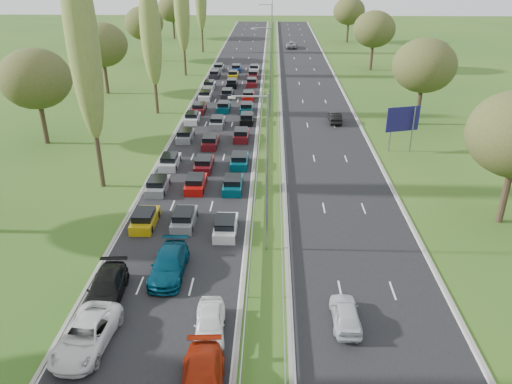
{
  "coord_description": "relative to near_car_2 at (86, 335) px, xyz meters",
  "views": [
    {
      "loc": [
        4.78,
        10.49,
        20.17
      ],
      "look_at": [
        3.48,
        49.95,
        1.5
      ],
      "focal_mm": 35.0,
      "sensor_mm": 36.0,
      "label": 1
    }
  ],
  "objects": [
    {
      "name": "ground",
      "position": [
        10.04,
        47.84,
        -0.8
      ],
      "size": [
        260.0,
        260.0,
        0.0
      ],
      "primitive_type": "plane",
      "color": "#275319",
      "rests_on": "ground"
    },
    {
      "name": "near_carriageway",
      "position": [
        3.29,
        50.34,
        -0.8
      ],
      "size": [
        10.5,
        215.0,
        0.04
      ],
      "primitive_type": "cube",
      "color": "black",
      "rests_on": "ground"
    },
    {
      "name": "far_carriageway",
      "position": [
        16.79,
        50.34,
        -0.8
      ],
      "size": [
        10.5,
        215.0,
        0.04
      ],
      "primitive_type": "cube",
      "color": "black",
      "rests_on": "ground"
    },
    {
      "name": "central_reservation",
      "position": [
        10.04,
        50.34,
        -0.25
      ],
      "size": [
        2.36,
        215.0,
        0.32
      ],
      "color": "gray",
      "rests_on": "ground"
    },
    {
      "name": "lamp_columns",
      "position": [
        10.04,
        45.84,
        5.2
      ],
      "size": [
        0.18,
        140.18,
        12.0
      ],
      "color": "gray",
      "rests_on": "ground"
    },
    {
      "name": "poplar_row",
      "position": [
        -5.96,
        36.0,
        11.59
      ],
      "size": [
        2.8,
        127.8,
        22.44
      ],
      "color": "#2D2116",
      "rests_on": "ground"
    },
    {
      "name": "woodland_left",
      "position": [
        -16.46,
        30.46,
        6.88
      ],
      "size": [
        8.0,
        166.0,
        11.1
      ],
      "color": "#2D2116",
      "rests_on": "ground"
    },
    {
      "name": "woodland_right",
      "position": [
        29.54,
        34.5,
        6.88
      ],
      "size": [
        8.0,
        153.0,
        11.1
      ],
      "color": "#2D2116",
      "rests_on": "ground"
    },
    {
      "name": "traffic_queue_fill",
      "position": [
        3.27,
        45.12,
        -0.36
      ],
      "size": [
        9.12,
        67.12,
        0.8
      ],
      "color": "#BF990C",
      "rests_on": "ground"
    },
    {
      "name": "near_car_2",
      "position": [
        0.0,
        0.0,
        0.0
      ],
      "size": [
        3.03,
        5.8,
        1.56
      ],
      "primitive_type": "imported",
      "rotation": [
        0.0,
        0.0,
        -0.08
      ],
      "color": "silver",
      "rests_on": "near_carriageway"
    },
    {
      "name": "near_car_3",
      "position": [
        -0.21,
        4.41,
        -0.0
      ],
      "size": [
        2.54,
        5.5,
        1.56
      ],
      "primitive_type": "imported",
      "rotation": [
        0.0,
        0.0,
        0.07
      ],
      "color": "black",
      "rests_on": "near_carriageway"
    },
    {
      "name": "near_car_7",
      "position": [
        3.32,
        7.27,
        0.03
      ],
      "size": [
        2.29,
        5.57,
        1.61
      ],
      "primitive_type": "imported",
      "rotation": [
        0.0,
        0.0,
        -0.01
      ],
      "color": "#05364C",
      "rests_on": "near_carriageway"
    },
    {
      "name": "near_car_11",
      "position": [
        7.0,
        -3.28,
        0.01
      ],
      "size": [
        2.58,
        5.6,
        1.59
      ],
      "primitive_type": "imported",
      "rotation": [
        0.0,
        0.0,
        0.07
      ],
      "color": "#A2220A",
      "rests_on": "near_carriageway"
    },
    {
      "name": "near_car_12",
      "position": [
        6.85,
        1.36,
        -0.04
      ],
      "size": [
        2.04,
        4.46,
        1.48
      ],
      "primitive_type": "imported",
      "rotation": [
        0.0,
        0.0,
        0.07
      ],
      "color": "white",
      "rests_on": "near_carriageway"
    },
    {
      "name": "far_car_0",
      "position": [
        14.94,
        2.47,
        -0.08
      ],
      "size": [
        1.66,
        4.09,
        1.39
      ],
      "primitive_type": "imported",
      "rotation": [
        0.0,
        0.0,
        3.15
      ],
      "color": "silver",
      "rests_on": "far_carriageway"
    },
    {
      "name": "far_car_1",
      "position": [
        18.77,
        43.24,
        -0.06
      ],
      "size": [
        1.54,
        4.38,
        1.44
      ],
      "primitive_type": "imported",
      "rotation": [
        0.0,
        0.0,
        3.14
      ],
      "color": "black",
      "rests_on": "far_carriageway"
    },
    {
      "name": "far_car_2",
      "position": [
        14.86,
        103.43,
        -0.02
      ],
      "size": [
        2.85,
        5.62,
        1.52
      ],
      "primitive_type": "imported",
      "rotation": [
        0.0,
        0.0,
        3.08
      ],
      "color": "gray",
      "rests_on": "far_carriageway"
    },
    {
      "name": "direction_sign",
      "position": [
        24.94,
        32.48,
        2.77
      ],
      "size": [
        3.86,
        1.24,
        5.2
      ],
      "color": "gray",
      "rests_on": "ground"
    }
  ]
}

